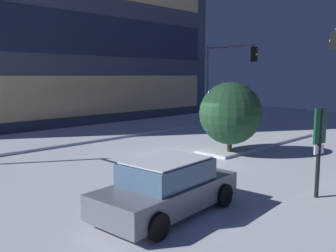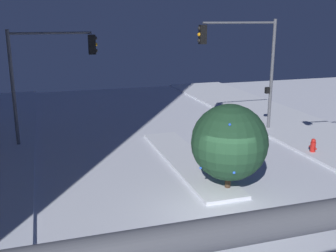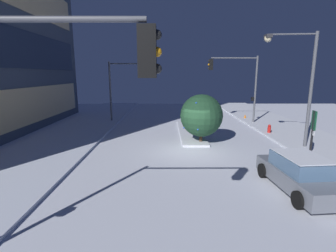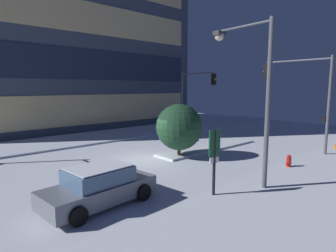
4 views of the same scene
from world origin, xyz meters
The scene contains 7 objects.
ground centered at (0.00, 0.00, 0.00)m, with size 52.00×52.00×0.00m, color silver.
median_strip centered at (5.33, -0.52, 0.07)m, with size 9.00×1.80×0.14m, color silver.
traffic_light_corner_far_right centered at (10.10, 5.29, 4.16)m, with size 0.32×4.40×5.94m.
traffic_light_corner_near_right centered at (9.08, -5.29, 4.40)m, with size 0.32×4.72×6.41m.
fire_hydrant centered at (4.49, -6.76, 0.39)m, with size 0.48×0.26×0.81m.
decorated_tree_median centered at (1.84, -0.92, 1.96)m, with size 2.90×2.90×3.41m.
construction_cone centered at (11.39, -6.93, 0.28)m, with size 0.36×0.36×0.55m, color orange.
Camera 2 is at (-11.26, 5.60, 6.51)m, focal length 43.14 mm.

